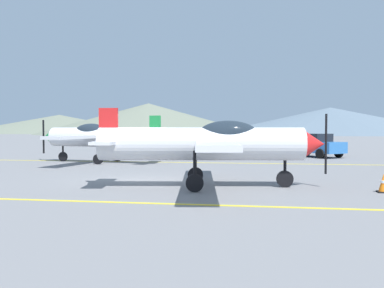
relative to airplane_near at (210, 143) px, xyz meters
name	(u,v)px	position (x,y,z in m)	size (l,w,h in m)	color
ground_plane	(134,182)	(-2.91, 0.79, -1.52)	(400.00, 400.00, 0.00)	slate
apron_line_near	(91,202)	(-2.91, -3.32, -1.51)	(80.00, 0.16, 0.01)	yellow
apron_line_far	(180,162)	(-2.91, 9.76, -1.51)	(80.00, 0.16, 0.01)	yellow
airplane_near	(210,143)	(0.00, 0.00, 0.00)	(7.88, 9.03, 2.70)	silver
airplane_mid	(100,136)	(-7.46, 9.03, 0.00)	(7.88, 9.03, 2.70)	silver
car_sedan	(313,145)	(5.38, 15.92, -0.68)	(4.16, 4.44, 1.62)	#3372BF
traffic_cone_front	(383,183)	(5.50, -0.34, -1.23)	(0.36, 0.36, 0.59)	black
hill_left	(59,124)	(-76.85, 142.16, 2.05)	(74.10, 74.10, 7.14)	slate
hill_centerleft	(148,119)	(-32.99, 115.15, 3.35)	(70.16, 70.16, 9.74)	slate
hill_centerright	(330,121)	(24.63, 128.04, 2.79)	(78.14, 78.14, 8.61)	slate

